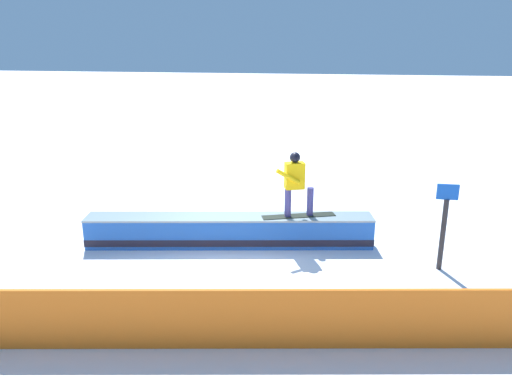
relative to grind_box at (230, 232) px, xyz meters
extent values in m
plane|color=white|center=(0.00, 0.00, -0.31)|extent=(120.00, 120.00, 0.00)
cube|color=blue|center=(0.00, 0.00, 0.01)|extent=(6.21, 1.65, 0.64)
cube|color=black|center=(0.00, 0.00, -0.15)|extent=(6.22, 1.66, 0.15)
cube|color=#8298A1|center=(0.00, 0.00, 0.35)|extent=(6.22, 1.71, 0.04)
cube|color=black|center=(-1.48, -0.26, 0.38)|extent=(1.59, 0.79, 0.01)
cylinder|color=#42428C|center=(-1.25, -0.18, 0.70)|extent=(0.18, 0.18, 0.61)
cylinder|color=#42428C|center=(-1.71, -0.35, 0.70)|extent=(0.18, 0.18, 0.61)
cube|color=yellow|center=(-1.37, -0.23, 1.29)|extent=(0.46, 0.36, 0.56)
sphere|color=black|center=(-1.37, -0.23, 1.68)|extent=(0.22, 0.22, 0.22)
cylinder|color=yellow|center=(-1.26, -0.01, 1.31)|extent=(0.52, 0.26, 0.36)
cylinder|color=yellow|center=(-1.41, -0.42, 1.31)|extent=(0.20, 0.15, 0.56)
cube|color=orange|center=(0.00, 3.86, 0.16)|extent=(10.69, 1.97, 0.95)
cylinder|color=#262628|center=(-4.33, 0.42, 0.41)|extent=(0.10, 0.10, 1.44)
cube|color=blue|center=(-4.33, 0.42, 1.28)|extent=(0.40, 0.04, 0.30)
camera|label=1|loc=(-2.31, 9.81, 3.99)|focal=34.68mm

